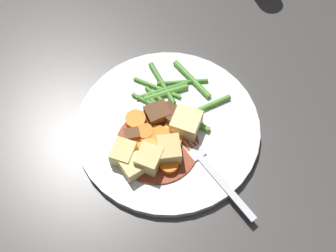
% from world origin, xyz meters
% --- Properties ---
extents(ground_plane, '(3.00, 3.00, 0.00)m').
position_xyz_m(ground_plane, '(0.00, 0.00, 0.00)').
color(ground_plane, '#423F3D').
extents(dinner_plate, '(0.28, 0.28, 0.01)m').
position_xyz_m(dinner_plate, '(0.00, 0.00, 0.01)').
color(dinner_plate, white).
rests_on(dinner_plate, ground_plane).
extents(stew_sauce, '(0.12, 0.12, 0.00)m').
position_xyz_m(stew_sauce, '(0.03, -0.01, 0.01)').
color(stew_sauce, '#93381E').
rests_on(stew_sauce, dinner_plate).
extents(carrot_slice_0, '(0.05, 0.05, 0.01)m').
position_xyz_m(carrot_slice_0, '(0.02, -0.01, 0.02)').
color(carrot_slice_0, orange).
rests_on(carrot_slice_0, dinner_plate).
extents(carrot_slice_1, '(0.03, 0.03, 0.01)m').
position_xyz_m(carrot_slice_1, '(0.07, 0.01, 0.02)').
color(carrot_slice_1, orange).
rests_on(carrot_slice_1, dinner_plate).
extents(carrot_slice_2, '(0.04, 0.04, 0.01)m').
position_xyz_m(carrot_slice_2, '(0.04, -0.02, 0.02)').
color(carrot_slice_2, orange).
rests_on(carrot_slice_2, dinner_plate).
extents(carrot_slice_3, '(0.04, 0.04, 0.01)m').
position_xyz_m(carrot_slice_3, '(0.01, 0.01, 0.02)').
color(carrot_slice_3, orange).
rests_on(carrot_slice_3, dinner_plate).
extents(carrot_slice_4, '(0.05, 0.05, 0.01)m').
position_xyz_m(carrot_slice_4, '(0.03, 0.01, 0.02)').
color(carrot_slice_4, orange).
rests_on(carrot_slice_4, dinner_plate).
extents(carrot_slice_5, '(0.03, 0.03, 0.01)m').
position_xyz_m(carrot_slice_5, '(0.02, -0.03, 0.02)').
color(carrot_slice_5, orange).
rests_on(carrot_slice_5, dinner_plate).
extents(carrot_slice_6, '(0.03, 0.03, 0.01)m').
position_xyz_m(carrot_slice_6, '(0.04, -0.04, 0.02)').
color(carrot_slice_6, orange).
rests_on(carrot_slice_6, dinner_plate).
extents(carrot_slice_7, '(0.04, 0.04, 0.01)m').
position_xyz_m(carrot_slice_7, '(-0.00, -0.05, 0.02)').
color(carrot_slice_7, orange).
rests_on(carrot_slice_7, dinner_plate).
extents(potato_chunk_0, '(0.05, 0.05, 0.03)m').
position_xyz_m(potato_chunk_0, '(-0.00, 0.03, 0.03)').
color(potato_chunk_0, '#EAD68C').
rests_on(potato_chunk_0, dinner_plate).
extents(potato_chunk_1, '(0.04, 0.04, 0.03)m').
position_xyz_m(potato_chunk_1, '(0.06, -0.06, 0.03)').
color(potato_chunk_1, '#E5CC7A').
rests_on(potato_chunk_1, dinner_plate).
extents(potato_chunk_2, '(0.04, 0.04, 0.03)m').
position_xyz_m(potato_chunk_2, '(0.07, -0.02, 0.03)').
color(potato_chunk_2, '#E5CC7A').
rests_on(potato_chunk_2, dinner_plate).
extents(potato_chunk_3, '(0.04, 0.04, 0.02)m').
position_xyz_m(potato_chunk_3, '(0.08, -0.04, 0.02)').
color(potato_chunk_3, '#E5CC7A').
rests_on(potato_chunk_3, dinner_plate).
extents(potato_chunk_4, '(0.04, 0.04, 0.03)m').
position_xyz_m(potato_chunk_4, '(0.05, 0.01, 0.03)').
color(potato_chunk_4, '#DBBC6B').
rests_on(potato_chunk_4, dinner_plate).
extents(meat_chunk_0, '(0.04, 0.04, 0.02)m').
position_xyz_m(meat_chunk_0, '(-0.01, -0.00, 0.02)').
color(meat_chunk_0, '#56331E').
rests_on(meat_chunk_0, dinner_plate).
extents(meat_chunk_1, '(0.04, 0.04, 0.02)m').
position_xyz_m(meat_chunk_1, '(-0.01, -0.02, 0.02)').
color(meat_chunk_1, brown).
rests_on(meat_chunk_1, dinner_plate).
extents(meat_chunk_2, '(0.02, 0.03, 0.02)m').
position_xyz_m(meat_chunk_2, '(0.03, -0.05, 0.02)').
color(meat_chunk_2, brown).
rests_on(meat_chunk_2, dinner_plate).
extents(green_bean_0, '(0.03, 0.06, 0.01)m').
position_xyz_m(green_bean_0, '(-0.01, 0.03, 0.02)').
color(green_bean_0, '#599E38').
rests_on(green_bean_0, dinner_plate).
extents(green_bean_1, '(0.03, 0.08, 0.01)m').
position_xyz_m(green_bean_1, '(-0.06, -0.03, 0.02)').
color(green_bean_1, '#599E38').
rests_on(green_bean_1, dinner_plate).
extents(green_bean_2, '(0.05, 0.07, 0.01)m').
position_xyz_m(green_bean_2, '(-0.04, 0.05, 0.02)').
color(green_bean_2, '#599E38').
rests_on(green_bean_2, dinner_plate).
extents(green_bean_3, '(0.03, 0.06, 0.01)m').
position_xyz_m(green_bean_3, '(-0.03, -0.03, 0.02)').
color(green_bean_3, '#4C8E33').
rests_on(green_bean_3, dinner_plate).
extents(green_bean_4, '(0.04, 0.07, 0.01)m').
position_xyz_m(green_bean_4, '(-0.06, -0.01, 0.02)').
color(green_bean_4, '#599E38').
rests_on(green_bean_4, dinner_plate).
extents(green_bean_5, '(0.07, 0.05, 0.01)m').
position_xyz_m(green_bean_5, '(-0.07, -0.02, 0.02)').
color(green_bean_5, '#4C8E33').
rests_on(green_bean_5, dinner_plate).
extents(green_bean_6, '(0.03, 0.08, 0.01)m').
position_xyz_m(green_bean_6, '(-0.02, -0.02, 0.02)').
color(green_bean_6, '#4C8E33').
rests_on(green_bean_6, dinner_plate).
extents(green_bean_7, '(0.06, 0.07, 0.01)m').
position_xyz_m(green_bean_7, '(-0.09, 0.03, 0.02)').
color(green_bean_7, '#599E38').
rests_on(green_bean_7, dinner_plate).
extents(green_bean_8, '(0.04, 0.05, 0.01)m').
position_xyz_m(green_bean_8, '(-0.03, -0.02, 0.02)').
color(green_bean_8, '#4C8E33').
rests_on(green_bean_8, dinner_plate).
extents(green_bean_9, '(0.04, 0.06, 0.01)m').
position_xyz_m(green_bean_9, '(-0.05, -0.01, 0.02)').
color(green_bean_9, '#66AD42').
rests_on(green_bean_9, dinner_plate).
extents(green_bean_10, '(0.04, 0.08, 0.01)m').
position_xyz_m(green_bean_10, '(-0.06, -0.02, 0.02)').
color(green_bean_10, '#4C8E33').
rests_on(green_bean_10, dinner_plate).
extents(green_bean_11, '(0.02, 0.08, 0.01)m').
position_xyz_m(green_bean_11, '(-0.08, 0.01, 0.02)').
color(green_bean_11, '#4C8E33').
rests_on(green_bean_11, dinner_plate).
extents(green_bean_12, '(0.05, 0.07, 0.01)m').
position_xyz_m(green_bean_12, '(-0.04, -0.01, 0.02)').
color(green_bean_12, '#4C8E33').
rests_on(green_bean_12, dinner_plate).
extents(fork, '(0.14, 0.13, 0.00)m').
position_xyz_m(fork, '(0.06, 0.07, 0.02)').
color(fork, silver).
rests_on(fork, dinner_plate).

